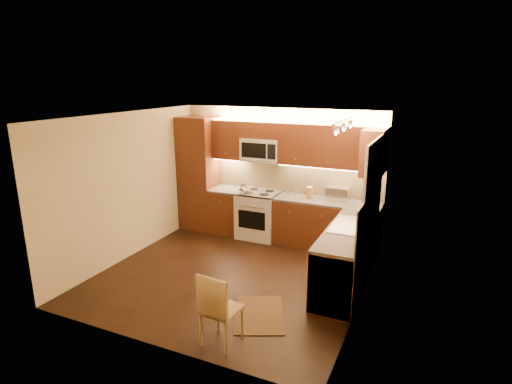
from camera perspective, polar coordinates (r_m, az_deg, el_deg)
The scene contains 37 objects.
floor at distance 6.77m, azimuth -3.13°, elevation -11.26°, with size 4.00×4.00×0.01m, color black.
ceiling at distance 6.08m, azimuth -3.48°, elevation 10.32°, with size 4.00×4.00×0.01m, color beige.
wall_back at distance 8.08m, azimuth 3.26°, elevation 2.60°, with size 4.00×0.01×2.50m, color beige.
wall_front at distance 4.73m, azimuth -14.62°, elevation -7.27°, with size 4.00×0.01×2.50m, color beige.
wall_left at distance 7.42m, azimuth -17.14°, elevation 0.78°, with size 0.01×4.00×2.50m, color beige.
wall_right at distance 5.71m, azimuth 14.86°, elevation -3.35°, with size 0.01×4.00×2.50m, color beige.
pantry at distance 8.56m, azimuth -7.85°, elevation 2.52°, with size 0.70×0.60×2.30m, color #4E2610.
base_cab_back_left at distance 8.43m, azimuth -3.86°, elevation -2.65°, with size 0.62×0.60×0.86m, color #4E2610.
counter_back_left at distance 8.30m, azimuth -3.92°, elevation 0.31°, with size 0.62×0.60×0.04m, color #373432.
base_cab_back_right at distance 7.73m, azimuth 9.59°, elevation -4.53°, with size 1.92×0.60×0.86m, color #4E2610.
counter_back_right at distance 7.59m, azimuth 9.74°, elevation -1.33°, with size 1.92×0.60×0.04m, color #373432.
base_cab_right at distance 6.42m, azimuth 12.31°, elevation -8.92°, with size 0.60×2.00×0.86m, color #4E2610.
counter_right at distance 6.25m, azimuth 12.54°, elevation -5.15°, with size 0.60×2.00×0.04m, color #373432.
dishwasher at distance 5.80m, azimuth 10.80°, elevation -11.59°, with size 0.58×0.60×0.84m, color silver.
backsplash_back at distance 7.97m, azimuth 5.58°, elevation 2.00°, with size 3.30×0.02×0.60m, color tan.
backsplash_right at distance 6.10m, azimuth 15.38°, elevation -2.67°, with size 0.02×2.00×0.60m, color tan.
upper_cab_back_left at distance 8.21m, azimuth -3.63°, elevation 7.23°, with size 0.62×0.35×0.75m, color #4E2610.
upper_cab_back_right at distance 7.49m, azimuth 10.33°, elevation 6.24°, with size 1.92×0.35×0.75m, color #4E2610.
upper_cab_bridge at distance 7.89m, azimuth 0.83°, elevation 8.54°, with size 0.76×0.35×0.31m, color #4E2610.
upper_cab_right_corner at distance 6.93m, azimuth 15.78°, elevation 5.18°, with size 0.35×0.50×0.75m, color #4E2610.
stove at distance 8.11m, azimuth 0.37°, elevation -3.12°, with size 0.76×0.65×0.92m, color silver, non-canonical shape.
microwave at distance 7.93m, azimuth 0.78°, elevation 5.84°, with size 0.76×0.38×0.44m, color silver, non-canonical shape.
window_frame at distance 6.14m, azimuth 15.82°, elevation 1.29°, with size 0.03×1.44×1.24m, color silver.
window_blinds at distance 6.14m, azimuth 15.64°, elevation 1.31°, with size 0.02×1.36×1.16m, color silver.
sink at distance 6.36m, azimuth 12.88°, elevation -3.91°, with size 0.52×0.86×0.15m, color silver, non-canonical shape.
faucet at distance 6.30m, azimuth 14.52°, elevation -3.46°, with size 0.20×0.04×0.30m, color silver, non-canonical shape.
track_light_bar at distance 5.93m, azimuth 12.00°, elevation 9.51°, with size 0.04×1.20×0.03m, color silver.
kettle at distance 7.87m, azimuth -1.83°, elevation 0.50°, with size 0.16×0.16×0.19m, color silver, non-canonical shape.
toaster_oven at distance 7.65m, azimuth 11.18°, elevation -0.18°, with size 0.40×0.30×0.24m, color silver.
knife_block at distance 7.68m, azimuth 7.37°, elevation -0.06°, with size 0.10×0.15×0.21m, color #A38449.
spice_jar_a at distance 7.93m, azimuth 4.39°, elevation 0.08°, with size 0.04×0.04×0.09m, color silver.
spice_jar_b at distance 7.92m, azimuth 6.71°, elevation 0.02°, with size 0.05×0.05×0.10m, color brown.
spice_jar_c at distance 7.87m, azimuth 7.29°, elevation -0.10°, with size 0.05×0.05×0.10m, color silver.
spice_jar_d at distance 7.91m, azimuth 5.55°, elevation 0.03°, with size 0.04×0.04×0.10m, color #AA6A33.
soap_bottle at distance 7.00m, azimuth 16.03°, elevation -2.20°, with size 0.08×0.08×0.18m, color silver.
rug at distance 5.73m, azimuth 0.47°, elevation -16.46°, with size 0.63×0.94×0.01m, color black.
dining_chair at distance 5.01m, azimuth -4.77°, elevation -15.56°, with size 0.41×0.41×0.92m, color #A38449, non-canonical shape.
Camera 1 is at (2.81, -5.36, 3.03)m, focal length 29.12 mm.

